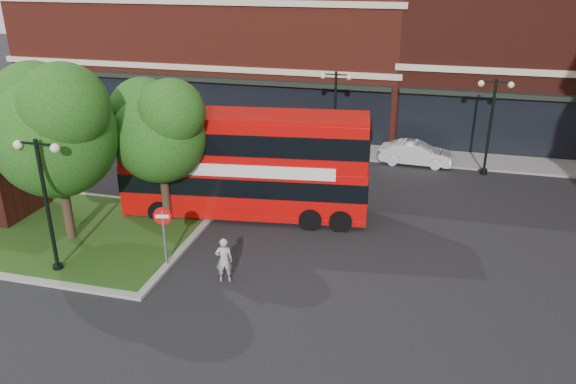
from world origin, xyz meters
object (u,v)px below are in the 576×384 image
(bus, at_px, (245,158))
(car_silver, at_px, (256,144))
(car_white, at_px, (416,153))
(woman, at_px, (224,260))

(bus, height_order, car_silver, bus)
(bus, distance_m, car_white, 11.15)
(bus, xyz_separation_m, woman, (1.03, -5.52, -1.80))
(woman, xyz_separation_m, car_white, (5.89, 14.04, -0.19))
(woman, relative_size, car_white, 0.43)
(car_silver, distance_m, car_white, 8.94)
(car_white, bearing_deg, bus, 143.36)
(bus, xyz_separation_m, car_silver, (-1.98, 7.85, -1.94))
(woman, distance_m, car_white, 15.22)
(car_silver, xyz_separation_m, car_white, (8.91, 0.67, -0.05))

